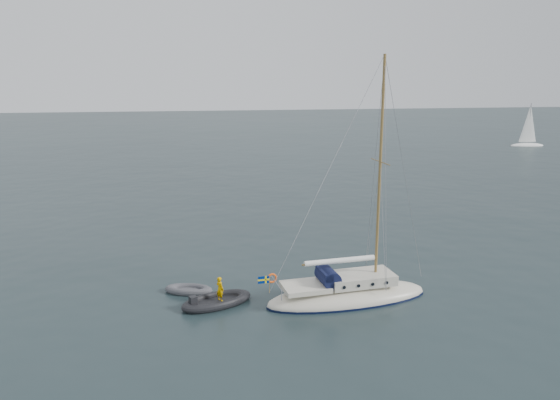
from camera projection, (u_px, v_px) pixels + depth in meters
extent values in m
plane|color=black|center=(293.00, 289.00, 32.29)|extent=(300.00, 300.00, 0.00)
ellipsoid|color=beige|center=(347.00, 297.00, 30.71)|extent=(9.38, 2.92, 1.56)
cube|color=beige|center=(361.00, 279.00, 30.57)|extent=(3.75, 1.98, 0.57)
cube|color=beige|center=(304.00, 285.00, 30.12)|extent=(2.50, 1.98, 0.26)
cylinder|color=black|center=(327.00, 276.00, 30.21)|extent=(1.00, 1.72, 1.00)
cube|color=black|center=(324.00, 273.00, 30.13)|extent=(0.47, 1.72, 0.42)
cylinder|color=brown|center=(381.00, 174.00, 29.33)|extent=(0.16, 0.16, 12.51)
cylinder|color=brown|center=(382.00, 162.00, 29.19)|extent=(0.05, 2.29, 0.05)
cylinder|color=brown|center=(339.00, 261.00, 30.12)|extent=(4.38, 0.10, 0.10)
cylinder|color=white|center=(339.00, 260.00, 30.11)|extent=(4.07, 0.29, 0.29)
cylinder|color=gray|center=(274.00, 279.00, 29.77)|extent=(0.04, 2.29, 0.04)
torus|color=#FF5613|center=(272.00, 275.00, 30.36)|extent=(0.56, 0.10, 0.56)
cylinder|color=brown|center=(268.00, 281.00, 29.74)|extent=(0.03, 0.03, 0.94)
cube|color=navy|center=(262.00, 276.00, 29.62)|extent=(0.63, 0.02, 0.40)
cube|color=yellow|center=(262.00, 276.00, 29.62)|extent=(0.65, 0.03, 0.09)
cube|color=yellow|center=(264.00, 276.00, 29.64)|extent=(0.09, 0.03, 0.42)
cylinder|color=black|center=(333.00, 274.00, 31.33)|extent=(0.19, 0.06, 0.19)
cylinder|color=black|center=(342.00, 287.00, 29.40)|extent=(0.19, 0.06, 0.19)
cylinder|color=black|center=(347.00, 273.00, 31.45)|extent=(0.19, 0.06, 0.19)
cylinder|color=black|center=(357.00, 286.00, 29.53)|extent=(0.19, 0.06, 0.19)
cylinder|color=black|center=(361.00, 272.00, 31.58)|extent=(0.19, 0.06, 0.19)
cylinder|color=black|center=(372.00, 285.00, 29.65)|extent=(0.19, 0.06, 0.19)
cylinder|color=black|center=(374.00, 271.00, 31.70)|extent=(0.19, 0.06, 0.19)
cylinder|color=black|center=(386.00, 284.00, 29.78)|extent=(0.19, 0.06, 0.19)
cube|color=#505055|center=(189.00, 291.00, 31.74)|extent=(1.72, 0.71, 0.10)
cube|color=black|center=(217.00, 302.00, 30.10)|extent=(2.57, 1.07, 0.13)
cube|color=black|center=(191.00, 298.00, 29.81)|extent=(0.37, 0.37, 0.64)
imported|color=#D89B00|center=(220.00, 289.00, 29.96)|extent=(0.45, 0.57, 1.39)
ellipsoid|color=white|center=(527.00, 146.00, 93.50)|extent=(5.85, 1.95, 0.98)
cylinder|color=gray|center=(529.00, 123.00, 92.61)|extent=(0.10, 0.10, 6.83)
cone|color=white|center=(529.00, 123.00, 92.60)|extent=(3.12, 3.12, 6.34)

